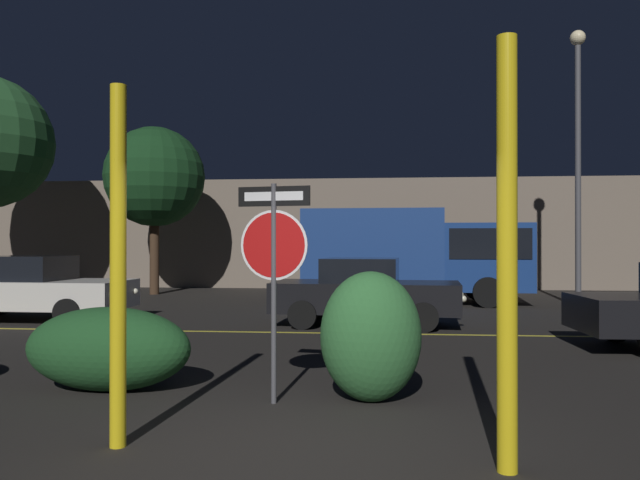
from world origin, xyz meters
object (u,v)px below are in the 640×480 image
(passing_car_1, at_px, (30,289))
(hedge_bush_1, at_px, (108,349))
(street_lamp, at_px, (578,136))
(tree_1, at_px, (155,177))
(passing_car_2, at_px, (365,292))
(yellow_pole_right, at_px, (507,254))
(delivery_truck, at_px, (417,252))
(stop_sign, at_px, (274,248))
(hedge_bush_2, at_px, (371,336))
(yellow_pole_left, at_px, (118,266))

(passing_car_1, bearing_deg, hedge_bush_1, 37.81)
(street_lamp, bearing_deg, tree_1, 167.38)
(tree_1, bearing_deg, passing_car_1, -91.83)
(hedge_bush_1, height_order, passing_car_1, passing_car_1)
(passing_car_2, bearing_deg, passing_car_1, -86.43)
(tree_1, bearing_deg, passing_car_2, -44.98)
(yellow_pole_right, xyz_separation_m, delivery_truck, (0.14, 13.72, -0.18))
(yellow_pole_right, height_order, passing_car_2, yellow_pole_right)
(street_lamp, height_order, tree_1, street_lamp)
(yellow_pole_right, distance_m, tree_1, 18.35)
(stop_sign, relative_size, hedge_bush_2, 1.67)
(yellow_pole_right, xyz_separation_m, street_lamp, (4.55, 13.00, 3.06))
(hedge_bush_1, relative_size, delivery_truck, 0.31)
(stop_sign, xyz_separation_m, street_lamp, (6.70, 11.11, 3.04))
(yellow_pole_right, xyz_separation_m, tree_1, (-8.73, 15.97, 2.35))
(passing_car_1, height_order, street_lamp, street_lamp)
(stop_sign, height_order, hedge_bush_2, stop_sign)
(hedge_bush_1, bearing_deg, yellow_pole_left, -63.79)
(passing_car_1, xyz_separation_m, tree_1, (0.23, 7.33, 3.32))
(stop_sign, xyz_separation_m, passing_car_1, (-6.81, 6.76, -0.99))
(hedge_bush_1, bearing_deg, street_lamp, 50.59)
(passing_car_2, distance_m, tree_1, 11.03)
(hedge_bush_2, relative_size, passing_car_2, 0.35)
(delivery_truck, bearing_deg, yellow_pole_right, 1.21)
(stop_sign, bearing_deg, hedge_bush_1, 178.89)
(stop_sign, bearing_deg, tree_1, 124.97)
(yellow_pole_right, bearing_deg, tree_1, 118.65)
(tree_1, bearing_deg, yellow_pole_right, -61.35)
(yellow_pole_right, distance_m, street_lamp, 14.11)
(tree_1, bearing_deg, stop_sign, -64.99)
(yellow_pole_left, bearing_deg, yellow_pole_right, -5.22)
(hedge_bush_2, distance_m, passing_car_1, 10.26)
(stop_sign, xyz_separation_m, yellow_pole_left, (-1.11, -1.59, -0.14))
(yellow_pole_left, relative_size, delivery_truck, 0.48)
(tree_1, bearing_deg, street_lamp, -12.62)
(hedge_bush_2, bearing_deg, stop_sign, -170.31)
(stop_sign, bearing_deg, hedge_bush_2, 19.65)
(stop_sign, height_order, street_lamp, street_lamp)
(hedge_bush_1, distance_m, street_lamp, 14.49)
(yellow_pole_right, relative_size, hedge_bush_1, 1.68)
(passing_car_2, bearing_deg, street_lamp, 131.77)
(hedge_bush_1, height_order, tree_1, tree_1)
(yellow_pole_left, distance_m, street_lamp, 15.25)
(hedge_bush_1, bearing_deg, yellow_pole_right, -28.37)
(yellow_pole_left, bearing_deg, passing_car_1, 124.32)
(passing_car_1, bearing_deg, yellow_pole_left, 35.54)
(stop_sign, bearing_deg, yellow_pole_right, -31.20)
(hedge_bush_2, relative_size, tree_1, 0.25)
(yellow_pole_left, distance_m, tree_1, 16.78)
(hedge_bush_1, relative_size, hedge_bush_2, 1.39)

